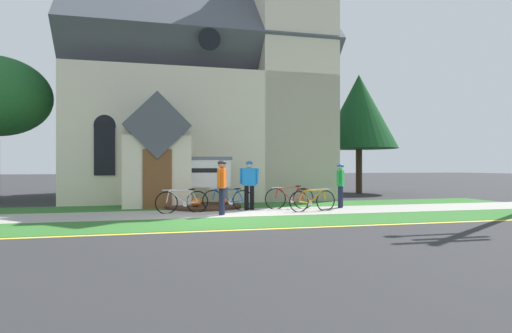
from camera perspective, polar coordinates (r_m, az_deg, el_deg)
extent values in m
plane|color=#2B2B2D|center=(16.00, -6.82, -5.33)|extent=(140.00, 140.00, 0.00)
cube|color=#99968E|center=(13.48, -4.48, -6.32)|extent=(32.00, 2.36, 0.01)
cube|color=#2D6628|center=(11.20, -2.56, -7.63)|extent=(32.00, 2.30, 0.01)
cube|color=#2D6628|center=(15.78, -5.84, -5.40)|extent=(24.00, 2.32, 0.01)
cube|color=yellow|center=(9.94, -1.09, -8.61)|extent=(28.00, 0.16, 0.01)
cube|color=beige|center=(21.74, -8.02, 3.31)|extent=(11.36, 9.76, 5.48)
cube|color=#4C515B|center=(22.41, -8.02, 14.43)|extent=(11.86, 9.93, 9.93)
cube|color=beige|center=(19.92, 4.77, 13.13)|extent=(3.36, 3.36, 12.02)
cube|color=beige|center=(15.93, -13.33, -0.68)|extent=(2.40, 1.60, 2.60)
cube|color=#4C515B|center=(15.99, -13.33, 5.25)|extent=(2.40, 1.80, 2.40)
cube|color=brown|center=(15.11, -13.31, -1.66)|extent=(1.00, 0.06, 2.10)
cube|color=black|center=(16.80, -19.95, 2.09)|extent=(0.76, 0.06, 1.90)
cone|color=black|center=(16.87, -19.95, 5.32)|extent=(0.80, 0.06, 0.80)
cylinder|color=black|center=(17.59, -6.37, 16.88)|extent=(0.90, 0.06, 0.90)
cube|color=slate|center=(15.57, -10.58, -4.16)|extent=(0.12, 0.12, 0.71)
cube|color=slate|center=(15.66, -4.11, -4.14)|extent=(0.12, 0.12, 0.71)
cube|color=white|center=(15.55, -7.33, -0.98)|extent=(2.10, 0.21, 1.02)
cube|color=slate|center=(15.55, -7.33, 1.12)|extent=(2.22, 0.25, 0.12)
cube|color=black|center=(15.50, -7.32, -0.53)|extent=(1.67, 0.11, 0.16)
cylinder|color=#382319|center=(15.20, -7.15, -5.43)|extent=(2.70, 2.70, 0.10)
ellipsoid|color=orange|center=(15.43, -4.49, -4.71)|extent=(0.36, 0.36, 0.24)
ellipsoid|color=orange|center=(15.46, -8.13, -4.70)|extent=(0.36, 0.36, 0.24)
ellipsoid|color=orange|center=(14.69, -8.22, -4.95)|extent=(0.36, 0.36, 0.24)
torus|color=black|center=(14.86, 6.47, -4.36)|extent=(0.75, 0.07, 0.75)
torus|color=black|center=(14.58, 2.66, -4.44)|extent=(0.75, 0.07, 0.75)
cylinder|color=#A51E19|center=(14.66, 3.97, -3.81)|extent=(0.55, 0.06, 0.45)
cylinder|color=#A51E19|center=(14.67, 4.39, -2.89)|extent=(0.75, 0.07, 0.08)
cylinder|color=#A51E19|center=(14.76, 5.38, -3.69)|extent=(0.26, 0.05, 0.48)
cylinder|color=#A51E19|center=(14.80, 5.72, -4.48)|extent=(0.41, 0.05, 0.09)
cylinder|color=#A51E19|center=(14.82, 6.13, -3.57)|extent=(0.22, 0.04, 0.43)
cylinder|color=#A51E19|center=(14.58, 2.82, -3.73)|extent=(0.12, 0.04, 0.37)
ellipsoid|color=black|center=(14.78, 5.79, -2.66)|extent=(0.24, 0.09, 0.05)
cylinder|color=silver|center=(14.57, 2.97, -2.93)|extent=(0.44, 0.05, 0.03)
cylinder|color=silver|center=(14.74, 4.96, -4.60)|extent=(0.18, 0.03, 0.18)
torus|color=black|center=(13.78, 5.89, -4.80)|extent=(0.71, 0.12, 0.71)
torus|color=black|center=(14.24, 9.47, -4.65)|extent=(0.71, 0.12, 0.71)
cylinder|color=orange|center=(14.07, 8.28, -4.04)|extent=(0.54, 0.10, 0.45)
cylinder|color=orange|center=(14.00, 7.89, -3.20)|extent=(0.73, 0.12, 0.04)
cylinder|color=orange|center=(13.89, 6.95, -4.11)|extent=(0.25, 0.06, 0.43)
cylinder|color=orange|center=(13.87, 6.62, -4.88)|extent=(0.40, 0.08, 0.09)
cylinder|color=orange|center=(13.80, 6.22, -4.03)|extent=(0.21, 0.06, 0.38)
cylinder|color=orange|center=(14.21, 9.33, -3.90)|extent=(0.12, 0.05, 0.38)
ellipsoid|color=black|center=(13.83, 6.55, -3.13)|extent=(0.25, 0.11, 0.05)
cylinder|color=silver|center=(14.18, 9.19, -3.07)|extent=(0.44, 0.08, 0.03)
cylinder|color=silver|center=(13.96, 7.35, -4.95)|extent=(0.18, 0.04, 0.18)
torus|color=black|center=(13.70, -8.00, -4.80)|extent=(0.72, 0.13, 0.72)
torus|color=black|center=(13.51, -12.12, -4.87)|extent=(0.72, 0.13, 0.72)
cylinder|color=#B7B7BC|center=(13.55, -10.70, -4.16)|extent=(0.54, 0.10, 0.46)
cylinder|color=#B7B7BC|center=(13.56, -10.25, -3.24)|extent=(0.73, 0.13, 0.04)
cylinder|color=#B7B7BC|center=(13.62, -9.18, -4.13)|extent=(0.25, 0.07, 0.45)
cylinder|color=#B7B7BC|center=(13.66, -8.81, -4.93)|extent=(0.40, 0.09, 0.09)
cylinder|color=#B7B7BC|center=(13.66, -8.36, -4.01)|extent=(0.21, 0.06, 0.40)
cylinder|color=#B7B7BC|center=(13.50, -11.95, -4.06)|extent=(0.12, 0.05, 0.39)
ellipsoid|color=black|center=(13.63, -8.73, -3.09)|extent=(0.25, 0.11, 0.05)
cylinder|color=silver|center=(13.49, -11.78, -3.17)|extent=(0.44, 0.08, 0.03)
cylinder|color=silver|center=(13.62, -9.63, -5.05)|extent=(0.18, 0.04, 0.18)
torus|color=black|center=(14.12, -1.77, -4.66)|extent=(0.71, 0.20, 0.72)
torus|color=black|center=(14.18, -5.91, -4.64)|extent=(0.71, 0.20, 0.72)
cylinder|color=#194CA5|center=(14.14, -4.51, -3.96)|extent=(0.55, 0.16, 0.47)
cylinder|color=#194CA5|center=(14.12, -4.05, -3.11)|extent=(0.74, 0.21, 0.06)
cylinder|color=#194CA5|center=(14.12, -2.98, -4.02)|extent=(0.26, 0.09, 0.44)
cylinder|color=#194CA5|center=(14.13, -2.60, -4.77)|extent=(0.41, 0.13, 0.09)
cylinder|color=#194CA5|center=(14.11, -2.15, -3.92)|extent=(0.22, 0.08, 0.38)
cylinder|color=#194CA5|center=(14.16, -5.74, -3.85)|extent=(0.12, 0.06, 0.40)
ellipsoid|color=black|center=(14.10, -2.52, -3.05)|extent=(0.25, 0.13, 0.05)
cylinder|color=silver|center=(14.15, -5.58, -2.97)|extent=(0.43, 0.13, 0.03)
cylinder|color=silver|center=(14.14, -3.43, -4.87)|extent=(0.18, 0.06, 0.18)
cylinder|color=#191E38|center=(15.25, 11.39, -4.12)|extent=(0.15, 0.15, 0.78)
cylinder|color=#191E38|center=(15.45, 11.51, -4.07)|extent=(0.15, 0.15, 0.78)
cube|color=green|center=(15.32, 11.45, -1.57)|extent=(0.42, 0.48, 0.57)
sphere|color=beige|center=(15.31, 11.45, -0.13)|extent=(0.20, 0.20, 0.20)
ellipsoid|color=#1E59B2|center=(15.31, 11.45, 0.08)|extent=(0.33, 0.32, 0.14)
cylinder|color=green|center=(15.06, 11.12, -1.49)|extent=(0.09, 0.11, 0.52)
cylinder|color=green|center=(15.57, 11.76, -1.44)|extent=(0.09, 0.09, 0.51)
cylinder|color=black|center=(14.34, -0.55, -4.29)|extent=(0.15, 0.15, 0.83)
cylinder|color=black|center=(14.36, -1.30, -4.29)|extent=(0.15, 0.15, 0.83)
cube|color=blue|center=(14.31, -0.92, -1.43)|extent=(0.51, 0.34, 0.60)
sphere|color=tan|center=(14.31, -0.92, 0.21)|extent=(0.21, 0.21, 0.21)
ellipsoid|color=#1E59B2|center=(14.31, -0.92, 0.45)|extent=(0.30, 0.33, 0.15)
cylinder|color=blue|center=(14.25, 0.19, -1.31)|extent=(0.09, 0.15, 0.55)
cylinder|color=blue|center=(14.39, -2.03, -1.30)|extent=(0.09, 0.14, 0.55)
cylinder|color=#191E38|center=(12.80, -4.74, -4.81)|extent=(0.15, 0.15, 0.83)
cylinder|color=#191E38|center=(12.96, -4.61, -4.75)|extent=(0.15, 0.15, 0.83)
cube|color=#E55914|center=(12.84, -4.68, -1.59)|extent=(0.35, 0.51, 0.61)
sphere|color=#936B51|center=(12.83, -4.68, 0.24)|extent=(0.21, 0.21, 0.21)
ellipsoid|color=black|center=(12.83, -4.68, 0.51)|extent=(0.33, 0.30, 0.15)
cylinder|color=#E55914|center=(12.57, -5.10, -1.49)|extent=(0.09, 0.13, 0.55)
cylinder|color=#E55914|center=(13.11, -4.27, -1.42)|extent=(0.09, 0.24, 0.55)
cylinder|color=#3D2D1E|center=(24.03, 13.86, -0.57)|extent=(0.35, 0.35, 2.49)
cone|color=#14471E|center=(24.22, 13.86, 7.29)|extent=(4.26, 4.26, 4.14)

